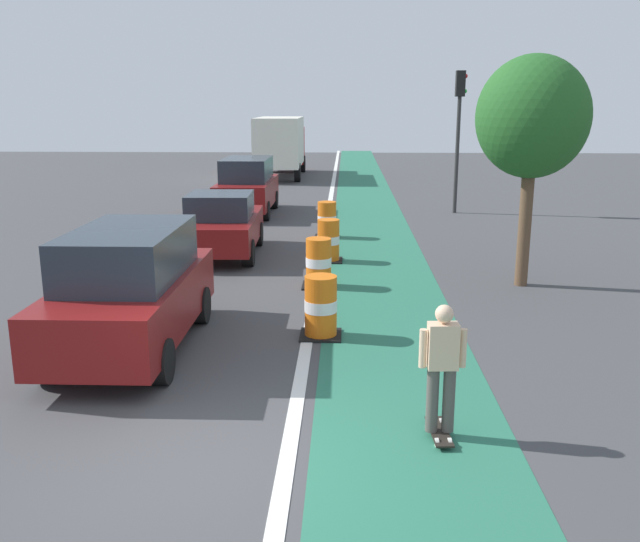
{
  "coord_description": "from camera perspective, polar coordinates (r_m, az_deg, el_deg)",
  "views": [
    {
      "loc": [
        1.55,
        -6.97,
        4.0
      ],
      "look_at": [
        1.1,
        4.79,
        1.1
      ],
      "focal_mm": 38.51,
      "sensor_mm": 36.0,
      "label": 1
    }
  ],
  "objects": [
    {
      "name": "parked_suv_third",
      "position": [
        25.36,
        -6.07,
        7.05
      ],
      "size": [
        1.93,
        4.6,
        2.04
      ],
      "color": "maroon",
      "rests_on": "ground"
    },
    {
      "name": "street_tree_sidewalk",
      "position": [
        15.6,
        17.25,
        12.02
      ],
      "size": [
        2.4,
        2.4,
        5.0
      ],
      "color": "brown",
      "rests_on": "ground"
    },
    {
      "name": "parked_sedan_second",
      "position": [
        18.43,
        -8.17,
        3.81
      ],
      "size": [
        2.03,
        4.16,
        1.7
      ],
      "color": "maroon",
      "rests_on": "ground"
    },
    {
      "name": "skateboarder_on_lane",
      "position": [
        8.43,
        10.1,
        -7.86
      ],
      "size": [
        0.57,
        0.81,
        1.69
      ],
      "color": "black",
      "rests_on": "ground"
    },
    {
      "name": "traffic_light_corner",
      "position": [
        25.83,
        11.48,
        12.46
      ],
      "size": [
        0.41,
        0.32,
        5.1
      ],
      "color": "#2D2D2D",
      "rests_on": "ground"
    },
    {
      "name": "traffic_barrel_front",
      "position": [
        11.95,
        0.06,
        -3.03
      ],
      "size": [
        0.73,
        0.73,
        1.09
      ],
      "color": "orange",
      "rests_on": "ground"
    },
    {
      "name": "traffic_barrel_far",
      "position": [
        20.82,
        0.58,
        4.25
      ],
      "size": [
        0.73,
        0.73,
        1.09
      ],
      "color": "orange",
      "rests_on": "ground"
    },
    {
      "name": "ground_plane",
      "position": [
        8.18,
        -9.37,
        -15.62
      ],
      "size": [
        100.0,
        100.0,
        0.0
      ],
      "primitive_type": "plane",
      "color": "#424244"
    },
    {
      "name": "parked_suv_nearest",
      "position": [
        11.62,
        -15.43,
        -1.45
      ],
      "size": [
        1.94,
        4.61,
        2.04
      ],
      "color": "maroon",
      "rests_on": "ground"
    },
    {
      "name": "traffic_barrel_back",
      "position": [
        17.66,
        0.71,
        2.52
      ],
      "size": [
        0.73,
        0.73,
        1.09
      ],
      "color": "orange",
      "rests_on": "ground"
    },
    {
      "name": "delivery_truck_down_block",
      "position": [
        38.03,
        -3.27,
        10.57
      ],
      "size": [
        2.42,
        7.62,
        3.23
      ],
      "color": "silver",
      "rests_on": "ground"
    },
    {
      "name": "bike_lane_strip",
      "position": [
        19.4,
        4.64,
        1.91
      ],
      "size": [
        2.5,
        80.0,
        0.01
      ],
      "primitive_type": "cube",
      "color": "#286B51",
      "rests_on": "ground"
    },
    {
      "name": "lane_divider_stripe",
      "position": [
        19.39,
        0.2,
        1.95
      ],
      "size": [
        0.2,
        80.0,
        0.01
      ],
      "primitive_type": "cube",
      "color": "silver",
      "rests_on": "ground"
    },
    {
      "name": "traffic_barrel_mid",
      "position": [
        15.2,
        -0.12,
        0.65
      ],
      "size": [
        0.73,
        0.73,
        1.09
      ],
      "color": "orange",
      "rests_on": "ground"
    }
  ]
}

